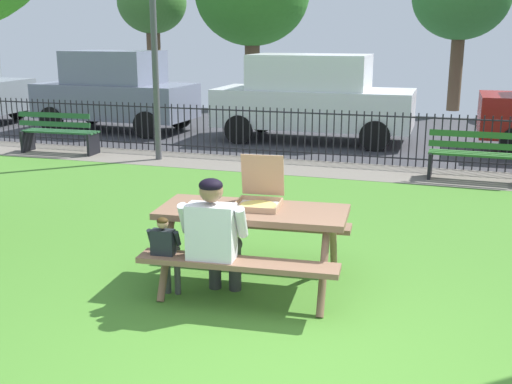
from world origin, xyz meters
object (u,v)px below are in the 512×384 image
(park_bench_left, at_px, (59,133))
(picnic_table_foreground, at_px, (253,226))
(child_at_table, at_px, (166,249))
(park_bench_center, at_px, (478,157))
(adult_at_table, at_px, (215,234))
(parked_car_left, at_px, (115,90))
(far_tree_left, at_px, (152,5))
(pizza_box_open, at_px, (259,196))
(parked_car_center, at_px, (313,97))
(lamp_post_walkway, at_px, (153,17))

(park_bench_left, bearing_deg, picnic_table_foreground, -41.97)
(child_at_table, distance_m, park_bench_center, 6.55)
(adult_at_table, height_order, parked_car_left, parked_car_left)
(park_bench_left, distance_m, park_bench_center, 8.11)
(park_bench_left, height_order, far_tree_left, far_tree_left)
(park_bench_center, bearing_deg, far_tree_left, 137.52)
(pizza_box_open, distance_m, adult_at_table, 0.72)
(parked_car_center, height_order, far_tree_left, far_tree_left)
(park_bench_left, distance_m, lamp_post_walkway, 3.18)
(adult_at_table, bearing_deg, parked_car_center, 97.20)
(adult_at_table, distance_m, lamp_post_walkway, 7.13)
(pizza_box_open, height_order, lamp_post_walkway, lamp_post_walkway)
(park_bench_left, distance_m, parked_car_center, 5.56)
(lamp_post_walkway, distance_m, parked_car_left, 4.37)
(parked_car_left, bearing_deg, child_at_table, -57.54)
(pizza_box_open, xyz_separation_m, parked_car_left, (-6.37, 8.25, 0.15))
(adult_at_table, distance_m, parked_car_left, 10.83)
(child_at_table, xyz_separation_m, far_tree_left, (-8.15, 15.96, 2.87))
(child_at_table, bearing_deg, lamp_post_walkway, 117.14)
(pizza_box_open, height_order, parked_car_left, parked_car_left)
(park_bench_center, distance_m, parked_car_left, 9.10)
(park_bench_left, relative_size, parked_car_center, 0.37)
(adult_at_table, distance_m, park_bench_center, 6.31)
(picnic_table_foreground, xyz_separation_m, child_at_table, (-0.64, -0.59, -0.10))
(park_bench_center, height_order, far_tree_left, far_tree_left)
(pizza_box_open, bearing_deg, parked_car_center, 99.21)
(parked_car_left, bearing_deg, park_bench_center, -19.74)
(park_bench_left, bearing_deg, far_tree_left, 105.97)
(pizza_box_open, xyz_separation_m, lamp_post_walkway, (-3.71, 5.22, 1.83))
(park_bench_left, bearing_deg, lamp_post_walkway, 0.96)
(child_at_table, distance_m, parked_car_center, 9.01)
(parked_car_center, bearing_deg, park_bench_center, -41.13)
(picnic_table_foreground, relative_size, adult_at_table, 1.61)
(park_bench_center, relative_size, far_tree_left, 0.35)
(park_bench_center, bearing_deg, child_at_table, -115.67)
(child_at_table, relative_size, park_bench_left, 0.50)
(pizza_box_open, bearing_deg, parked_car_left, 127.68)
(pizza_box_open, bearing_deg, far_tree_left, 120.04)
(child_at_table, xyz_separation_m, parked_car_center, (-0.67, 8.97, 0.51))
(pizza_box_open, xyz_separation_m, park_bench_left, (-5.93, 5.18, -0.45))
(park_bench_left, xyz_separation_m, parked_car_left, (-0.44, 3.07, 0.59))
(child_at_table, relative_size, parked_car_left, 0.20)
(pizza_box_open, relative_size, child_at_table, 0.65)
(picnic_table_foreground, bearing_deg, parked_car_left, 127.13)
(picnic_table_foreground, bearing_deg, child_at_table, -137.39)
(adult_at_table, relative_size, parked_car_left, 0.30)
(pizza_box_open, xyz_separation_m, far_tree_left, (-8.81, 15.24, 2.51))
(adult_at_table, relative_size, child_at_table, 1.47)
(park_bench_left, xyz_separation_m, far_tree_left, (-2.88, 10.06, 2.95))
(park_bench_left, bearing_deg, child_at_table, -48.26)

